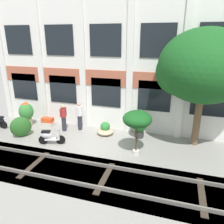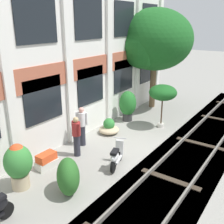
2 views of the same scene
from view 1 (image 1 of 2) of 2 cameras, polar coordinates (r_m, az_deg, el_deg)
The scene contains 13 objects.
ground_plane at distance 11.48m, azimuth -5.41°, elevation -8.79°, with size 80.00×80.00×0.00m, color gray.
apartment_facade at distance 12.72m, azimuth -1.34°, elevation 14.46°, with size 14.41×0.64×8.70m.
rail_tracks at distance 9.73m, azimuth -10.81°, elevation -15.65°, with size 22.05×2.80×0.43m.
broadleaf_tree at distance 11.28m, azimuth 22.96°, elevation 10.40°, with size 4.53×4.31×5.80m.
potted_plant_glazed_jar at distance 14.62m, azimuth -21.47°, elevation -0.09°, with size 0.88×0.88×1.53m.
potted_plant_wide_bowl at distance 12.62m, azimuth -1.78°, elevation -4.65°, with size 0.97×0.97×0.74m.
potted_plant_tall_urn at distance 10.04m, azimuth 6.62°, elevation -2.00°, with size 1.35×1.35×2.17m.
potted_plant_square_trough at distance 14.26m, azimuth -16.43°, elevation -2.60°, with size 0.84×0.54×0.57m.
potted_plant_fluted_column at distance 12.10m, azimuth 7.19°, elevation -2.68°, with size 0.91×0.91×1.62m.
scooter_second_parked at distance 11.87m, azimuth -15.81°, elevation -6.15°, with size 1.34×0.65×0.98m.
resident_by_doorway at distance 13.15m, azimuth -8.47°, elevation -0.83°, with size 0.34×0.49×1.71m.
resident_watching_tracks at distance 13.16m, azimuth -12.55°, elevation -1.27°, with size 0.34×0.52×1.63m.
topiary_hedge at distance 13.26m, azimuth -22.72°, elevation -3.58°, with size 1.14×0.70×1.15m, color #286023.
Camera 1 is at (3.95, -9.35, 5.37)m, focal length 35.00 mm.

